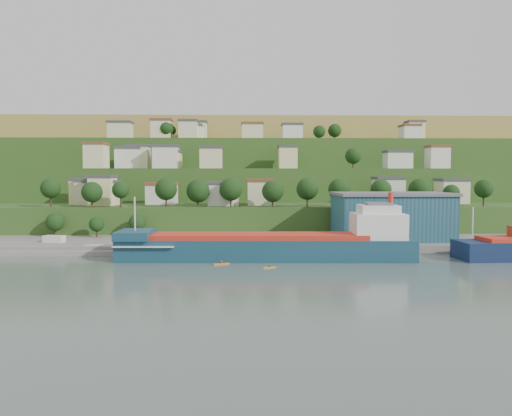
{
  "coord_description": "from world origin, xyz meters",
  "views": [
    {
      "loc": [
        -7.41,
        -106.57,
        19.29
      ],
      "look_at": [
        -4.19,
        15.0,
        11.48
      ],
      "focal_mm": 35.0,
      "sensor_mm": 36.0,
      "label": 1
    }
  ],
  "objects_px": {
    "cargo_ship_near": "(275,247)",
    "warehouse": "(391,216)",
    "caravan": "(54,240)",
    "kayak_orange": "(221,263)"
  },
  "relations": [
    {
      "from": "caravan",
      "to": "kayak_orange",
      "type": "distance_m",
      "value": 50.2
    },
    {
      "from": "warehouse",
      "to": "caravan",
      "type": "xyz_separation_m",
      "value": [
        -90.07,
        -4.14,
        -5.96
      ]
    },
    {
      "from": "caravan",
      "to": "warehouse",
      "type": "bearing_deg",
      "value": 17.64
    },
    {
      "from": "cargo_ship_near",
      "to": "warehouse",
      "type": "xyz_separation_m",
      "value": [
        33.17,
        20.41,
        5.65
      ]
    },
    {
      "from": "caravan",
      "to": "cargo_ship_near",
      "type": "bearing_deg",
      "value": -0.95
    },
    {
      "from": "caravan",
      "to": "kayak_orange",
      "type": "relative_size",
      "value": 1.5
    },
    {
      "from": "warehouse",
      "to": "caravan",
      "type": "bearing_deg",
      "value": -178.46
    },
    {
      "from": "warehouse",
      "to": "caravan",
      "type": "relative_size",
      "value": 5.72
    },
    {
      "from": "cargo_ship_near",
      "to": "kayak_orange",
      "type": "bearing_deg",
      "value": -150.16
    },
    {
      "from": "warehouse",
      "to": "kayak_orange",
      "type": "bearing_deg",
      "value": -150.39
    }
  ]
}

